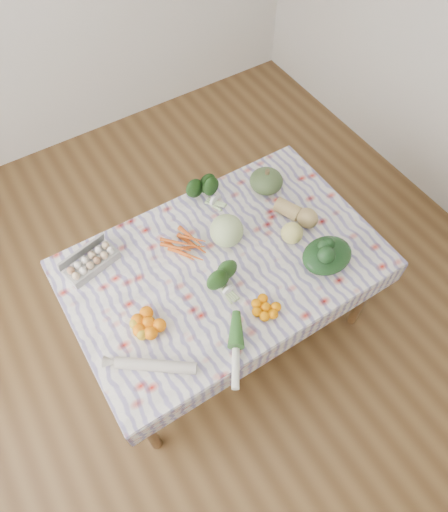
{
  "coord_description": "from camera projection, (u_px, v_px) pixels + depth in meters",
  "views": [
    {
      "loc": [
        -0.7,
        -1.11,
        2.81
      ],
      "look_at": [
        0.0,
        0.0,
        0.82
      ],
      "focal_mm": 32.0,
      "sensor_mm": 36.0,
      "label": 1
    }
  ],
  "objects": [
    {
      "name": "grapefruit",
      "position": [
        292.0,
        233.0,
        2.47
      ],
      "size": [
        0.13,
        0.13,
        0.12
      ],
      "primitive_type": "sphere",
      "rotation": [
        0.0,
        0.0,
        -0.1
      ],
      "color": "#D5CF69",
      "rests_on": "tablecloth"
    },
    {
      "name": "kale_bunch",
      "position": [
        206.0,
        193.0,
        2.61
      ],
      "size": [
        0.22,
        0.2,
        0.15
      ],
      "primitive_type": "ellipsoid",
      "rotation": [
        0.0,
        0.0,
        0.42
      ],
      "color": "#15330F",
      "rests_on": "tablecloth"
    },
    {
      "name": "spinach_bag",
      "position": [
        327.0,
        255.0,
        2.38
      ],
      "size": [
        0.31,
        0.26,
        0.12
      ],
      "primitive_type": "ellipsoid",
      "rotation": [
        0.0,
        0.0,
        0.14
      ],
      "color": "black",
      "rests_on": "tablecloth"
    },
    {
      "name": "kabocha_squash",
      "position": [
        266.0,
        181.0,
        2.67
      ],
      "size": [
        0.25,
        0.25,
        0.13
      ],
      "primitive_type": "ellipsoid",
      "rotation": [
        0.0,
        0.0,
        -0.36
      ],
      "color": "#425930",
      "rests_on": "tablecloth"
    },
    {
      "name": "butternut_squash",
      "position": [
        297.0,
        212.0,
        2.55
      ],
      "size": [
        0.2,
        0.27,
        0.12
      ],
      "primitive_type": "ellipsoid",
      "rotation": [
        0.0,
        0.0,
        0.4
      ],
      "color": "tan",
      "rests_on": "tablecloth"
    },
    {
      "name": "egg_carton",
      "position": [
        92.0,
        263.0,
        2.38
      ],
      "size": [
        0.3,
        0.18,
        0.08
      ],
      "primitive_type": "cube",
      "rotation": [
        0.0,
        0.0,
        0.22
      ],
      "color": "#9B9B97",
      "rests_on": "tablecloth"
    },
    {
      "name": "daikon",
      "position": [
        156.0,
        366.0,
        2.09
      ],
      "size": [
        0.35,
        0.28,
        0.06
      ],
      "primitive_type": "cylinder",
      "rotation": [
        1.57,
        0.0,
        0.93
      ],
      "color": "beige",
      "rests_on": "tablecloth"
    },
    {
      "name": "orange_cluster",
      "position": [
        148.0,
        323.0,
        2.2
      ],
      "size": [
        0.26,
        0.26,
        0.07
      ],
      "primitive_type": "cube",
      "rotation": [
        0.0,
        0.0,
        0.24
      ],
      "color": "orange",
      "rests_on": "tablecloth"
    },
    {
      "name": "tablecloth",
      "position": [
        224.0,
        263.0,
        2.44
      ],
      "size": [
        1.66,
        1.06,
        0.01
      ],
      "primitive_type": "cube",
      "color": "silver",
      "rests_on": "dining_table"
    },
    {
      "name": "broccoli",
      "position": [
        222.0,
        282.0,
        2.3
      ],
      "size": [
        0.16,
        0.16,
        0.11
      ],
      "primitive_type": "ellipsoid",
      "rotation": [
        0.0,
        0.0,
        0.08
      ],
      "color": "#1F4A18",
      "rests_on": "tablecloth"
    },
    {
      "name": "ground",
      "position": [
        224.0,
        323.0,
        3.07
      ],
      "size": [
        4.5,
        4.5,
        0.0
      ],
      "primitive_type": "plane",
      "color": "brown",
      "rests_on": "ground"
    },
    {
      "name": "mandarin_cluster",
      "position": [
        266.0,
        307.0,
        2.26
      ],
      "size": [
        0.22,
        0.22,
        0.05
      ],
      "primitive_type": "cube",
      "rotation": [
        0.0,
        0.0,
        0.38
      ],
      "color": "#FF8900",
      "rests_on": "tablecloth"
    },
    {
      "name": "carrot_bunch",
      "position": [
        188.0,
        251.0,
        2.45
      ],
      "size": [
        0.29,
        0.28,
        0.04
      ],
      "primitive_type": "cube",
      "rotation": [
        0.0,
        0.0,
        0.41
      ],
      "color": "#DA5A19",
      "rests_on": "tablecloth"
    },
    {
      "name": "leek",
      "position": [
        236.0,
        351.0,
        2.14
      ],
      "size": [
        0.23,
        0.32,
        0.04
      ],
      "primitive_type": "cylinder",
      "rotation": [
        1.57,
        0.0,
        -0.59
      ],
      "color": "white",
      "rests_on": "tablecloth"
    },
    {
      "name": "cabbage",
      "position": [
        227.0,
        231.0,
        2.44
      ],
      "size": [
        0.24,
        0.24,
        0.18
      ],
      "primitive_type": "sphere",
      "rotation": [
        0.0,
        0.0,
        -0.43
      ],
      "color": "#AFCB84",
      "rests_on": "tablecloth"
    },
    {
      "name": "dining_table",
      "position": [
        224.0,
        270.0,
        2.5
      ],
      "size": [
        1.6,
        1.0,
        0.75
      ],
      "color": "brown",
      "rests_on": "ground"
    }
  ]
}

